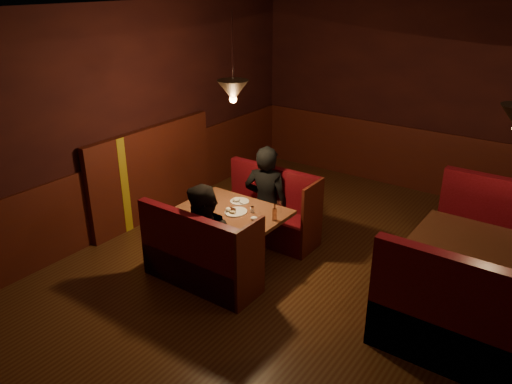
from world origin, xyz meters
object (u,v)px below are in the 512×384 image
Objects in this scene: main_table at (236,221)px; second_bench_near at (464,332)px; main_bench_near at (199,262)px; second_table at (488,264)px; main_bench_far at (270,216)px; second_bench_far at (505,250)px; diner_a at (266,180)px; diner_b at (203,223)px.

second_bench_near reaches higher than main_table.
main_bench_near is at bearing -171.96° from second_bench_near.
second_bench_near is (0.03, -0.85, -0.24)m from second_table.
main_table is at bearing -91.07° from main_bench_far.
diner_a reaches higher than second_bench_far.
main_bench_far is (0.01, 0.70, -0.22)m from main_table.
second_bench_far is 0.99× the size of diner_a.
main_bench_near reaches higher than second_table.
diner_b is (0.02, -1.32, 0.46)m from main_bench_far.
main_bench_near is at bearing -83.66° from diner_b.
main_bench_near is 2.72m from second_bench_near.
diner_b reaches higher than main_table.
main_bench_far is at bearing 88.93° from main_table.
main_bench_far is 1.40m from diner_b.
main_bench_far is 0.51m from diner_a.
second_bench_near is at bearing -6.78° from main_table.
diner_b is (0.03, -0.62, 0.24)m from main_table.
diner_a reaches higher than second_bench_near.
second_table is 2.72m from diner_a.
main_bench_far is at bearing -165.68° from second_bench_far.
main_bench_far is 1.40m from main_bench_near.
main_table is 0.91× the size of main_bench_far.
second_table is at bearing 44.92° from diner_b.
second_bench_far reaches higher than main_bench_far.
second_bench_near reaches higher than second_table.
second_bench_far is 3.37m from diner_b.
second_bench_near is (2.69, 0.38, 0.06)m from main_bench_near.
diner_a is (-2.74, 1.00, 0.44)m from second_bench_near.
second_bench_far is (2.69, 2.09, 0.06)m from main_bench_near.
diner_b is (-2.64, -1.16, 0.15)m from second_table.
main_table is 3.05m from second_bench_far.
second_bench_far is 1.05× the size of diner_b.
diner_b is at bearing -86.91° from main_table.
diner_a is 1.06× the size of diner_b.
diner_b is (0.07, -1.30, -0.05)m from diner_a.
main_bench_near is at bearing -155.10° from second_table.
second_bench_far is at bearing 14.32° from main_bench_far.
second_bench_far is at bearing 178.77° from diner_a.
diner_a is at bearing 159.98° from second_bench_near.
second_bench_far is 1.00× the size of second_bench_near.
second_bench_near is at bearing 144.24° from diner_a.
main_table is 0.74m from diner_a.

